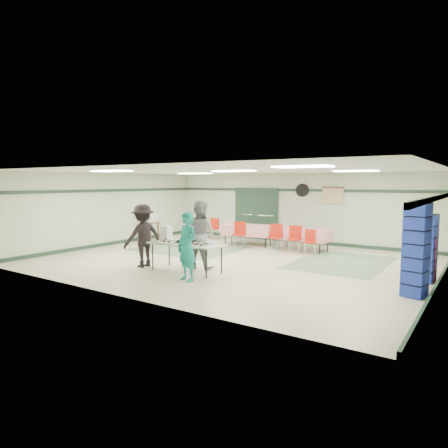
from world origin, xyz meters
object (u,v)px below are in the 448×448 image
Objects in this scene: serving_table at (186,245)px; dining_table_a at (303,234)px; volunteer_dark at (143,236)px; broom at (141,225)px; office_printer at (150,217)px; dining_table_b at (248,230)px; printer_table at (150,225)px; chair_a at (295,236)px; crate_stack_blue_b at (416,250)px; chair_c at (311,239)px; crate_stack_red at (426,258)px; chair_d at (240,231)px; chair_b at (276,234)px; volunteer_teal at (187,247)px; crate_stack_blue_a at (426,248)px; chair_loose_b at (201,227)px; volunteer_grey at (200,235)px; chair_loose_a at (214,226)px.

dining_table_a reaches higher than serving_table.
volunteer_dark reaches higher than serving_table.
serving_table is at bearing -34.18° from broom.
dining_table_b is at bearing 25.26° from office_printer.
printer_table is 0.70× the size of broom.
dining_table_b is at bearing 1.86° from printer_table.
crate_stack_blue_b is (4.19, -3.45, 0.42)m from chair_a.
crate_stack_blue_b reaches higher than volunteer_dark.
crate_stack_red is at bearing -43.07° from chair_c.
chair_d is at bearing -161.77° from dining_table_a.
crate_stack_red is (4.90, -1.80, -0.02)m from chair_b.
chair_a is (2.59, 4.44, -0.32)m from volunteer_dark.
volunteer_teal is 3.32× the size of office_printer.
serving_table is 1.06× the size of crate_stack_blue_b.
printer_table is at bearing -165.46° from dining_table_a.
serving_table is 4.36m from chair_d.
dining_table_a is at bearing -9.51° from dining_table_b.
crate_stack_blue_a is (6.34, -2.49, 0.24)m from dining_table_b.
crate_stack_red is at bearing -29.09° from chair_b.
chair_c is 0.99× the size of chair_loose_b.
volunteer_grey reaches higher than volunteer_teal.
crate_stack_red reaches higher than chair_a.
dining_table_b is 1.25× the size of crate_stack_blue_a.
dining_table_b is 4.14m from office_printer.
volunteer_teal reaches higher than dining_table_a.
chair_d is at bearing 171.20° from chair_b.
volunteer_dark is 2.14× the size of chair_loose_b.
broom reaches higher than chair_d.
volunteer_dark is 0.86× the size of dining_table_b.
volunteer_dark reaches higher than crate_stack_red.
chair_c is 0.93× the size of chair_loose_a.
chair_b is at bearing -30.85° from dining_table_b.
printer_table is at bearing 155.58° from volunteer_teal.
dining_table_a is at bearing 7.20° from chair_loose_b.
chair_a is at bearing -16.45° from chair_loose_a.
dining_table_a is 0.77m from chair_c.
chair_b is at bearing -19.32° from chair_d.
crate_stack_blue_b is (3.63, -3.43, 0.48)m from chair_c.
printer_table is at bearing 168.10° from chair_c.
volunteer_teal is at bearing -146.03° from crate_stack_red.
chair_loose_a is (-1.93, 0.49, -0.03)m from dining_table_b.
crate_stack_blue_a is at bearing 46.96° from volunteer_teal.
crate_stack_blue_b reaches higher than office_printer.
chair_loose_a reaches higher than dining_table_a.
office_printer is (-2.03, -1.63, 0.41)m from chair_loose_a.
office_printer is at bearing 172.63° from chair_a.
volunteer_teal is 1.30× the size of broom.
chair_d is 7.24m from crate_stack_blue_b.
dining_table_a is 2.20× the size of chair_loose_a.
volunteer_dark is 7.29m from crate_stack_red.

